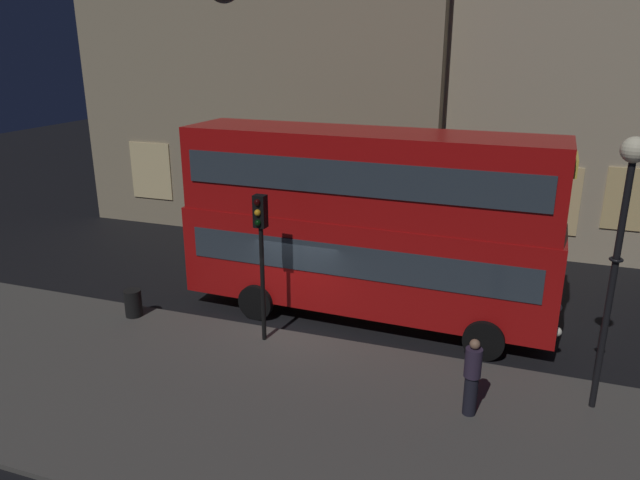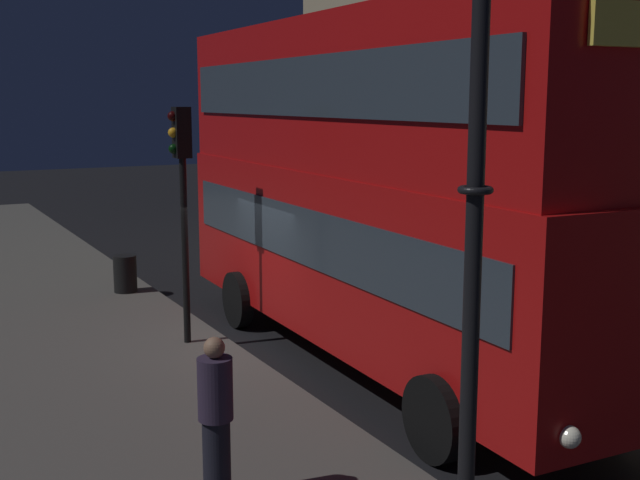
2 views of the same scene
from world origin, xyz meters
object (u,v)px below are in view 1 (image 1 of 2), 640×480
object	(u,v)px
pedestrian	(472,376)
litter_bin	(133,303)
street_lamp	(624,215)
double_decker_bus	(366,219)
traffic_light_near_kerb	(261,238)

from	to	relation	value
pedestrian	litter_bin	world-z (taller)	pedestrian
pedestrian	street_lamp	bearing A→B (deg)	47.18
double_decker_bus	traffic_light_near_kerb	distance (m)	3.27
traffic_light_near_kerb	pedestrian	bearing A→B (deg)	-13.53
pedestrian	litter_bin	size ratio (longest dim) A/B	2.22
double_decker_bus	pedestrian	bearing A→B (deg)	-47.50
double_decker_bus	litter_bin	xyz separation A→B (m)	(-6.39, -2.41, -2.57)
street_lamp	litter_bin	bearing A→B (deg)	177.72
double_decker_bus	street_lamp	distance (m)	6.93
street_lamp	pedestrian	bearing A→B (deg)	-154.81
street_lamp	litter_bin	distance (m)	13.15
litter_bin	double_decker_bus	bearing A→B (deg)	20.69
double_decker_bus	street_lamp	xyz separation A→B (m)	(6.11, -2.91, 1.47)
litter_bin	pedestrian	bearing A→B (deg)	-9.74
litter_bin	traffic_light_near_kerb	bearing A→B (deg)	-1.06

